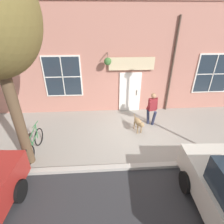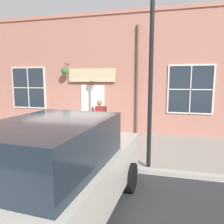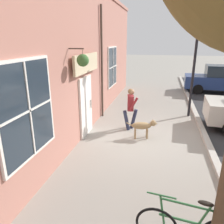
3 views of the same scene
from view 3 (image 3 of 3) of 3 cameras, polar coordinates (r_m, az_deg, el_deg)
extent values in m
plane|color=gray|center=(7.67, 8.89, -7.21)|extent=(90.00, 90.00, 0.00)
cube|color=#B2ADA3|center=(7.81, 23.82, -7.70)|extent=(0.20, 28.00, 0.12)
cube|color=#B27566|center=(7.48, -8.78, 12.57)|extent=(0.30, 18.00, 5.11)
cube|color=white|center=(7.76, -6.95, 1.49)|extent=(0.10, 1.10, 2.10)
cube|color=#232D38|center=(7.76, -6.73, 1.12)|extent=(0.03, 0.90, 1.90)
cylinder|color=#47382D|center=(8.04, -5.52, 2.15)|extent=(0.03, 0.03, 0.30)
cube|color=beige|center=(7.43, -6.66, 12.58)|extent=(0.08, 2.20, 0.60)
cylinder|color=#47382D|center=(9.39, -2.68, 12.32)|extent=(0.09, 0.09, 4.60)
cylinder|color=#47382D|center=(6.27, -9.37, 16.02)|extent=(0.44, 0.04, 0.04)
cylinder|color=#47382D|center=(6.22, -7.70, 14.41)|extent=(0.01, 0.01, 0.34)
cone|color=#2D2823|center=(6.24, -7.61, 12.40)|extent=(0.32, 0.32, 0.18)
sphere|color=#3D6B33|center=(6.23, -7.64, 13.22)|extent=(0.34, 0.34, 0.34)
cube|color=white|center=(4.64, -21.25, 0.39)|extent=(0.08, 1.82, 2.02)
cube|color=#232D38|center=(4.63, -20.94, 0.37)|extent=(0.03, 1.70, 1.90)
cube|color=white|center=(4.61, -20.73, 0.35)|extent=(0.04, 0.04, 1.90)
cube|color=white|center=(4.61, -20.73, 0.35)|extent=(0.04, 1.70, 0.04)
cube|color=white|center=(11.57, 0.03, 11.74)|extent=(0.08, 1.82, 2.02)
cube|color=#232D38|center=(11.57, 0.17, 11.73)|extent=(0.03, 1.70, 1.90)
cube|color=white|center=(11.56, 0.27, 11.73)|extent=(0.04, 0.04, 1.90)
cube|color=white|center=(11.56, 0.27, 11.73)|extent=(0.04, 1.70, 0.04)
cylinder|color=#282D47|center=(8.45, 5.68, -1.82)|extent=(0.30, 0.18, 0.78)
cylinder|color=#282D47|center=(8.29, 3.81, -2.18)|extent=(0.30, 0.18, 0.78)
cube|color=maroon|center=(8.16, 4.87, 2.37)|extent=(0.28, 0.37, 0.56)
sphere|color=#936B4C|center=(8.05, 5.09, 5.24)|extent=(0.21, 0.21, 0.21)
sphere|color=brown|center=(8.05, 4.88, 5.39)|extent=(0.20, 0.20, 0.20)
cylinder|color=maroon|center=(8.38, 4.54, 2.80)|extent=(0.17, 0.11, 0.57)
cylinder|color=maroon|center=(7.94, 5.65, 2.03)|extent=(0.34, 0.14, 0.52)
ellipsoid|color=#997A51|center=(7.63, 7.68, -3.55)|extent=(0.72, 0.39, 0.25)
cylinder|color=#997A51|center=(7.84, 9.04, -5.27)|extent=(0.06, 0.06, 0.35)
cylinder|color=#997A51|center=(7.69, 9.17, -5.76)|extent=(0.06, 0.06, 0.35)
cylinder|color=#997A51|center=(7.80, 6.03, -5.25)|extent=(0.06, 0.06, 0.35)
cylinder|color=#997A51|center=(7.65, 6.09, -5.74)|extent=(0.06, 0.06, 0.35)
sphere|color=#997A51|center=(7.64, 10.72, -2.90)|extent=(0.21, 0.21, 0.21)
cone|color=#997A51|center=(7.67, 11.53, -3.04)|extent=(0.11, 0.11, 0.09)
cone|color=#997A51|center=(7.65, 10.64, -2.09)|extent=(0.06, 0.06, 0.07)
cone|color=#997A51|center=(7.56, 10.74, -2.35)|extent=(0.06, 0.06, 0.07)
cylinder|color=#997A51|center=(7.59, 4.50, -3.17)|extent=(0.21, 0.07, 0.14)
cylinder|color=#33723F|center=(4.07, 19.77, -25.44)|extent=(0.99, 0.05, 0.14)
cylinder|color=#33723F|center=(4.01, 22.82, -23.99)|extent=(0.21, 0.04, 0.48)
cylinder|color=#33723F|center=(3.86, 19.52, -21.96)|extent=(0.83, 0.05, 0.12)
cylinder|color=#33723F|center=(3.96, 13.02, -23.92)|extent=(0.14, 0.04, 0.58)
cylinder|color=#33723F|center=(3.76, 12.78, -20.48)|extent=(0.46, 0.08, 0.03)
ellipsoid|color=black|center=(3.85, 23.33, -21.09)|extent=(0.25, 0.10, 0.08)
cylinder|color=black|center=(10.41, 26.95, -0.29)|extent=(0.63, 0.22, 0.62)
cube|color=navy|center=(15.80, 26.28, 7.03)|extent=(4.39, 2.00, 0.76)
cylinder|color=black|center=(14.83, 21.53, 5.51)|extent=(0.63, 0.22, 0.62)
cylinder|color=black|center=(16.55, 21.07, 6.78)|extent=(0.63, 0.22, 0.62)
cylinder|color=black|center=(10.00, 20.85, 12.99)|extent=(0.11, 0.11, 5.10)
camera|label=1|loc=(8.13, 63.55, 17.88)|focal=28.00mm
camera|label=2|loc=(12.47, 47.22, 8.26)|focal=35.00mm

